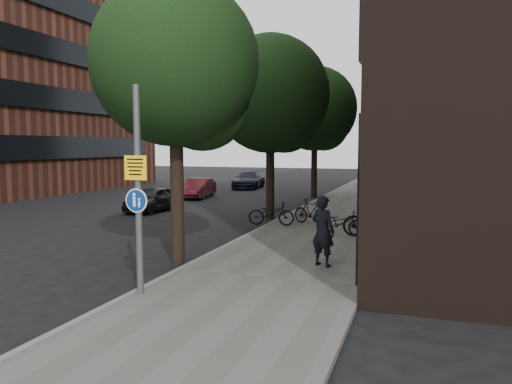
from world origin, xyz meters
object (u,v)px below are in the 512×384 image
at_px(pedestrian, 323,231).
at_px(parked_car_near, 153,199).
at_px(signpost, 138,190).
at_px(parked_bike_facade_near, 340,223).

bearing_deg(pedestrian, parked_car_near, -17.81).
height_order(signpost, pedestrian, signpost).
relative_size(pedestrian, parked_bike_facade_near, 1.10).
bearing_deg(signpost, pedestrian, 48.31).
distance_m(signpost, pedestrian, 4.83).
height_order(signpost, parked_car_near, signpost).
relative_size(parked_bike_facade_near, parked_car_near, 0.47).
distance_m(pedestrian, parked_car_near, 13.09).
xyz_separation_m(pedestrian, parked_car_near, (-9.86, 8.60, -0.42)).
relative_size(pedestrian, parked_car_near, 0.51).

